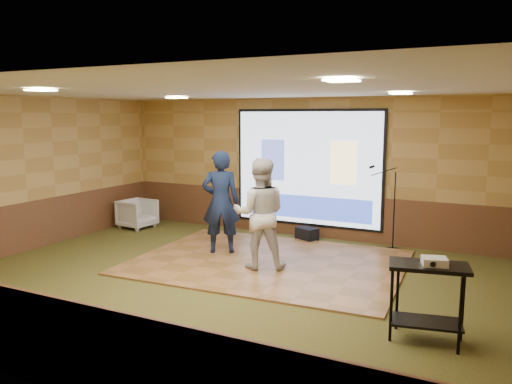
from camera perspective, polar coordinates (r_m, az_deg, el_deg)
The scene contains 18 objects.
ground at distance 8.03m, azimuth -3.06°, elevation -10.28°, with size 9.00×9.00×0.00m, color #33391A.
room_shell at distance 7.61m, azimuth -3.19°, elevation 4.81°, with size 9.04×7.04×3.02m.
wainscot_back at distance 10.97m, azimuth 5.87°, elevation -2.57°, with size 9.00×0.04×0.95m, color #54301C.
wainscot_front at distance 5.32m, azimuth -22.54°, elevation -15.63°, with size 9.00×0.04×0.95m, color #54301C.
wainscot_left at distance 10.76m, azimuth -24.40°, elevation -3.54°, with size 0.04×7.00×0.95m, color #54301C.
projector_screen at distance 10.78m, azimuth 5.88°, elevation 2.60°, with size 3.32×0.06×2.52m.
downlight_nw at distance 10.30m, azimuth -9.06°, elevation 10.59°, with size 0.32×0.32×0.02m, color beige.
downlight_ne at distance 8.56m, azimuth 16.22°, elevation 10.77°, with size 0.32×0.32×0.02m, color beige.
downlight_sw at distance 7.84m, azimuth -23.38°, elevation 10.64°, with size 0.32×0.32×0.02m, color beige.
downlight_se at distance 5.35m, azimuth 9.76°, elevation 12.45°, with size 0.32×0.32×0.02m, color beige.
dance_floor at distance 9.03m, azimuth 1.41°, elevation -7.99°, with size 4.66×3.55×0.03m, color #926135.
player_left at distance 9.41m, azimuth -4.04°, elevation -1.15°, with size 0.71×0.46×1.94m, color #121D3A.
player_right at distance 8.43m, azimuth 0.45°, elevation -2.49°, with size 0.91×0.71×1.88m, color beige.
av_table at distance 6.18m, azimuth 19.05°, elevation -10.34°, with size 0.88×0.46×0.93m.
projector at distance 6.05m, azimuth 19.72°, elevation -7.48°, with size 0.27×0.23×0.09m, color silver.
mic_stand at distance 10.16m, azimuth 15.12°, elevation -3.63°, with size 0.65×0.27×1.66m.
banquet_chair at distance 12.04m, azimuth -13.40°, elevation -2.43°, with size 0.72×0.74×0.67m, color gray.
duffel_bag at distance 10.62m, azimuth 5.84°, elevation -4.81°, with size 0.44×0.29×0.27m, color black.
Camera 1 is at (3.74, -6.61, 2.61)m, focal length 35.00 mm.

